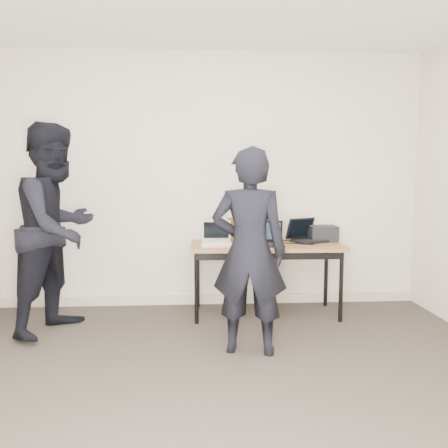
{
  "coord_description": "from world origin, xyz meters",
  "views": [
    {
      "loc": [
        -0.14,
        -2.44,
        1.39
      ],
      "look_at": [
        0.1,
        1.6,
        0.95
      ],
      "focal_mm": 35.0,
      "sensor_mm": 36.0,
      "label": 1
    }
  ],
  "objects": [
    {
      "name": "baseboard",
      "position": [
        0.0,
        2.23,
        0.05
      ],
      "size": [
        4.5,
        0.03,
        0.1
      ],
      "primitive_type": "cube",
      "color": "#BAB19A",
      "rests_on": "ground"
    },
    {
      "name": "laptop_center",
      "position": [
        0.54,
        1.78,
        0.77
      ],
      "size": [
        0.33,
        0.32,
        0.24
      ],
      "rotation": [
        0.0,
        0.0,
        -0.08
      ],
      "color": "black",
      "rests_on": "desk"
    },
    {
      "name": "desk",
      "position": [
        0.53,
        1.83,
        0.66
      ],
      "size": [
        1.51,
        0.68,
        0.72
      ],
      "rotation": [
        0.0,
        0.0,
        -0.02
      ],
      "color": "brown",
      "rests_on": "ground"
    },
    {
      "name": "cables",
      "position": [
        0.58,
        1.83,
        0.72
      ],
      "size": [
        1.16,
        0.43,
        0.01
      ],
      "rotation": [
        0.0,
        0.0,
        0.0
      ],
      "color": "black",
      "rests_on": "desk"
    },
    {
      "name": "power_brick",
      "position": [
        0.31,
        1.67,
        0.73
      ],
      "size": [
        0.08,
        0.05,
        0.03
      ],
      "primitive_type": "cube",
      "rotation": [
        0.0,
        0.0,
        0.05
      ],
      "color": "black",
      "rests_on": "desk"
    },
    {
      "name": "equipment_box",
      "position": [
        1.16,
        2.03,
        0.8
      ],
      "size": [
        0.28,
        0.24,
        0.16
      ],
      "primitive_type": "cube",
      "rotation": [
        0.0,
        0.0,
        -0.01
      ],
      "color": "black",
      "rests_on": "desk"
    },
    {
      "name": "leather_satchel",
      "position": [
        0.36,
        2.06,
        0.85
      ],
      "size": [
        0.36,
        0.19,
        0.25
      ],
      "rotation": [
        0.0,
        0.0,
        0.02
      ],
      "color": "brown",
      "rests_on": "desk"
    },
    {
      "name": "tissue",
      "position": [
        0.38,
        2.07,
        1.0
      ],
      "size": [
        0.15,
        0.12,
        0.08
      ],
      "primitive_type": "ellipsoid",
      "rotation": [
        0.0,
        0.0,
        0.15
      ],
      "color": "white",
      "rests_on": "leather_satchel"
    },
    {
      "name": "room",
      "position": [
        0.0,
        0.0,
        1.35
      ],
      "size": [
        4.6,
        4.6,
        2.8
      ],
      "color": "#39332B",
      "rests_on": "ground"
    },
    {
      "name": "laptop_right",
      "position": [
        0.98,
        1.99,
        0.77
      ],
      "size": [
        0.43,
        0.42,
        0.24
      ],
      "rotation": [
        0.0,
        0.0,
        0.45
      ],
      "color": "black",
      "rests_on": "desk"
    },
    {
      "name": "person_observer",
      "position": [
        -1.4,
        1.5,
        0.93
      ],
      "size": [
        1.0,
        1.11,
        1.86
      ],
      "primitive_type": "imported",
      "rotation": [
        0.0,
        0.0,
        1.16
      ],
      "color": "black",
      "rests_on": "ground"
    },
    {
      "name": "person_typist",
      "position": [
        0.25,
        0.9,
        0.81
      ],
      "size": [
        0.65,
        0.49,
        1.62
      ],
      "primitive_type": "imported",
      "rotation": [
        0.0,
        0.0,
        2.96
      ],
      "color": "black",
      "rests_on": "ground"
    },
    {
      "name": "laptop_beige",
      "position": [
        0.04,
        1.82,
        0.77
      ],
      "size": [
        0.3,
        0.29,
        0.24
      ],
      "rotation": [
        0.0,
        0.0,
        -0.02
      ],
      "color": "#BFB098",
      "rests_on": "desk"
    }
  ]
}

